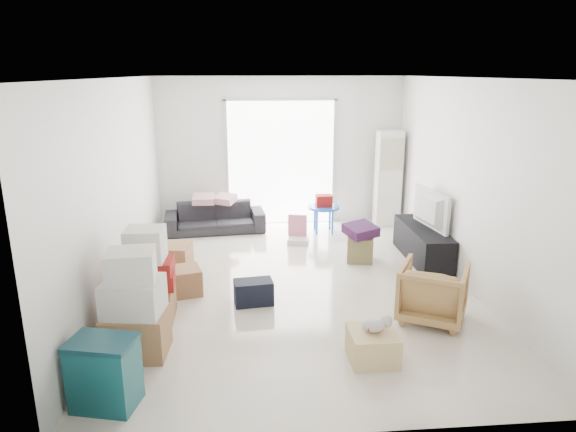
{
  "coord_description": "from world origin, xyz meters",
  "views": [
    {
      "loc": [
        -0.68,
        -6.4,
        2.77
      ],
      "look_at": [
        -0.11,
        0.2,
        0.9
      ],
      "focal_mm": 32.0,
      "sensor_mm": 36.0,
      "label": 1
    }
  ],
  "objects_px": {
    "tv_console": "(423,243)",
    "television": "(424,223)",
    "ac_tower": "(388,179)",
    "armchair": "(433,290)",
    "kids_table": "(324,206)",
    "ottoman": "(360,249)",
    "sofa": "(215,213)",
    "wood_crate": "(373,346)",
    "storage_bins": "(104,373)"
  },
  "relations": [
    {
      "from": "television",
      "to": "sofa",
      "type": "height_order",
      "value": "sofa"
    },
    {
      "from": "wood_crate",
      "to": "kids_table",
      "type": "bearing_deg",
      "value": 87.86
    },
    {
      "from": "television",
      "to": "wood_crate",
      "type": "xyz_separation_m",
      "value": [
        -1.45,
        -2.74,
        -0.42
      ]
    },
    {
      "from": "tv_console",
      "to": "ottoman",
      "type": "distance_m",
      "value": 0.96
    },
    {
      "from": "ac_tower",
      "to": "tv_console",
      "type": "bearing_deg",
      "value": -88.46
    },
    {
      "from": "tv_console",
      "to": "armchair",
      "type": "height_order",
      "value": "armchair"
    },
    {
      "from": "ac_tower",
      "to": "television",
      "type": "height_order",
      "value": "ac_tower"
    },
    {
      "from": "television",
      "to": "armchair",
      "type": "height_order",
      "value": "armchair"
    },
    {
      "from": "armchair",
      "to": "wood_crate",
      "type": "distance_m",
      "value": 1.22
    },
    {
      "from": "armchair",
      "to": "kids_table",
      "type": "xyz_separation_m",
      "value": [
        -0.73,
        3.44,
        0.12
      ]
    },
    {
      "from": "armchair",
      "to": "ottoman",
      "type": "bearing_deg",
      "value": -49.78
    },
    {
      "from": "tv_console",
      "to": "sofa",
      "type": "xyz_separation_m",
      "value": [
        -3.22,
        1.71,
        0.09
      ]
    },
    {
      "from": "television",
      "to": "sofa",
      "type": "relative_size",
      "value": 0.57
    },
    {
      "from": "sofa",
      "to": "kids_table",
      "type": "relative_size",
      "value": 2.57
    },
    {
      "from": "storage_bins",
      "to": "kids_table",
      "type": "xyz_separation_m",
      "value": [
        2.61,
        4.76,
        0.17
      ]
    },
    {
      "from": "armchair",
      "to": "storage_bins",
      "type": "xyz_separation_m",
      "value": [
        -3.34,
        -1.31,
        -0.05
      ]
    },
    {
      "from": "television",
      "to": "ottoman",
      "type": "xyz_separation_m",
      "value": [
        -0.96,
        0.02,
        -0.38
      ]
    },
    {
      "from": "sofa",
      "to": "wood_crate",
      "type": "relative_size",
      "value": 3.75
    },
    {
      "from": "kids_table",
      "to": "ottoman",
      "type": "bearing_deg",
      "value": -77.46
    },
    {
      "from": "television",
      "to": "storage_bins",
      "type": "xyz_separation_m",
      "value": [
        -3.9,
        -3.26,
        -0.26
      ]
    },
    {
      "from": "armchair",
      "to": "wood_crate",
      "type": "relative_size",
      "value": 1.59
    },
    {
      "from": "tv_console",
      "to": "storage_bins",
      "type": "relative_size",
      "value": 2.44
    },
    {
      "from": "armchair",
      "to": "ottoman",
      "type": "relative_size",
      "value": 1.93
    },
    {
      "from": "armchair",
      "to": "kids_table",
      "type": "distance_m",
      "value": 3.52
    },
    {
      "from": "ottoman",
      "to": "wood_crate",
      "type": "distance_m",
      "value": 2.81
    },
    {
      "from": "storage_bins",
      "to": "ottoman",
      "type": "height_order",
      "value": "storage_bins"
    },
    {
      "from": "tv_console",
      "to": "armchair",
      "type": "distance_m",
      "value": 2.03
    },
    {
      "from": "storage_bins",
      "to": "sofa",
      "type": "bearing_deg",
      "value": 82.21
    },
    {
      "from": "armchair",
      "to": "storage_bins",
      "type": "height_order",
      "value": "armchair"
    },
    {
      "from": "ac_tower",
      "to": "kids_table",
      "type": "relative_size",
      "value": 2.58
    },
    {
      "from": "sofa",
      "to": "wood_crate",
      "type": "xyz_separation_m",
      "value": [
        1.77,
        -4.45,
        -0.19
      ]
    },
    {
      "from": "storage_bins",
      "to": "television",
      "type": "bearing_deg",
      "value": 39.87
    },
    {
      "from": "sofa",
      "to": "kids_table",
      "type": "xyz_separation_m",
      "value": [
        1.93,
        -0.21,
        0.15
      ]
    },
    {
      "from": "ac_tower",
      "to": "armchair",
      "type": "distance_m",
      "value": 3.87
    },
    {
      "from": "television",
      "to": "armchair",
      "type": "xyz_separation_m",
      "value": [
        -0.56,
        -1.94,
        -0.21
      ]
    },
    {
      "from": "ottoman",
      "to": "sofa",
      "type": "bearing_deg",
      "value": 143.23
    },
    {
      "from": "tv_console",
      "to": "storage_bins",
      "type": "xyz_separation_m",
      "value": [
        -3.9,
        -3.26,
        0.06
      ]
    },
    {
      "from": "television",
      "to": "sofa",
      "type": "bearing_deg",
      "value": 53.56
    },
    {
      "from": "tv_console",
      "to": "television",
      "type": "xyz_separation_m",
      "value": [
        0.0,
        -0.0,
        0.32
      ]
    },
    {
      "from": "kids_table",
      "to": "wood_crate",
      "type": "relative_size",
      "value": 1.46
    },
    {
      "from": "ac_tower",
      "to": "kids_table",
      "type": "xyz_separation_m",
      "value": [
        -1.24,
        -0.36,
        -0.39
      ]
    },
    {
      "from": "ac_tower",
      "to": "kids_table",
      "type": "distance_m",
      "value": 1.35
    },
    {
      "from": "tv_console",
      "to": "television",
      "type": "distance_m",
      "value": 0.32
    },
    {
      "from": "ac_tower",
      "to": "kids_table",
      "type": "height_order",
      "value": "ac_tower"
    },
    {
      "from": "ac_tower",
      "to": "television",
      "type": "distance_m",
      "value": 1.88
    },
    {
      "from": "ac_tower",
      "to": "wood_crate",
      "type": "xyz_separation_m",
      "value": [
        -1.4,
        -4.6,
        -0.72
      ]
    },
    {
      "from": "television",
      "to": "tv_console",
      "type": "bearing_deg",
      "value": -8.52
    },
    {
      "from": "ac_tower",
      "to": "ottoman",
      "type": "xyz_separation_m",
      "value": [
        -0.91,
        -1.84,
        -0.68
      ]
    },
    {
      "from": "kids_table",
      "to": "armchair",
      "type": "bearing_deg",
      "value": -77.96
    },
    {
      "from": "ac_tower",
      "to": "television",
      "type": "relative_size",
      "value": 1.77
    }
  ]
}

